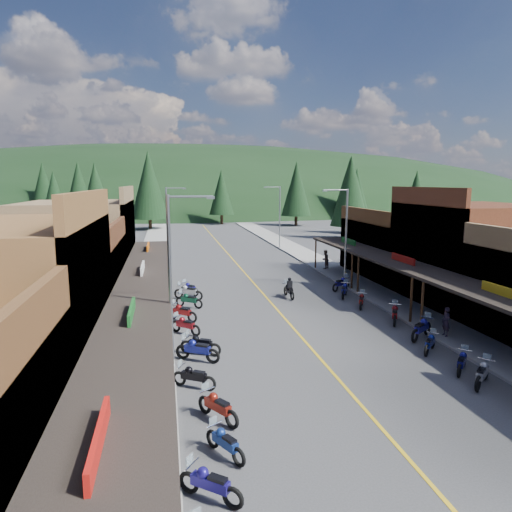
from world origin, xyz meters
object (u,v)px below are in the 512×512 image
pine_3 (221,192)px  rider_on_bike (289,289)px  bike_east_6 (422,327)px  pedestrian_east_b (325,259)px  bike_west_2 (225,441)px  bike_east_10 (341,283)px  pine_5 (350,184)px  bike_west_11 (190,288)px  bike_west_6 (200,343)px  bike_west_1 (210,482)px  bike_west_3 (218,405)px  bike_west_7 (185,324)px  streetlight_2 (344,233)px  bike_west_9 (189,299)px  streetlight_1 (168,221)px  bike_east_3 (482,372)px  shop_east_3 (400,248)px  shop_west_2 (56,284)px  pine_10 (96,193)px  bike_east_7 (395,313)px  streetlight_0 (173,273)px  pine_11 (351,191)px  pine_4 (296,189)px  pine_6 (416,191)px  bike_east_5 (430,342)px  pine_2 (149,185)px  pedestrian_east_a (446,322)px  bike_west_4 (194,376)px  shop_east_2 (469,254)px  pine_9 (356,195)px  pine_7 (43,188)px  pine_8 (55,201)px  shop_west_3 (82,246)px  streetlight_3 (279,214)px  bike_west_10 (188,291)px  pine_1 (79,188)px  bike_east_8 (361,300)px  bike_east_4 (462,361)px  bike_west_5 (197,349)px  bike_west_8 (182,311)px

pine_3 → rider_on_bike: pine_3 is taller
bike_east_6 → pedestrian_east_b: size_ratio=1.26×
bike_west_2 → bike_east_10: 23.57m
pine_5 → bike_west_11: 75.83m
bike_west_6 → bike_west_1: bearing=-156.5°
bike_west_3 → bike_east_6: bearing=-5.2°
bike_west_7 → rider_on_bike: 10.46m
pine_3 → pedestrian_east_b: (3.94, -50.88, -5.41)m
streetlight_2 → bike_west_9: size_ratio=3.90×
streetlight_1 → bike_east_3: bearing=-68.7°
shop_east_3 → bike_west_1: (-20.01, -26.75, -1.97)m
shop_west_2 → pine_10: (-4.25, 48.30, 4.25)m
bike_west_11 → bike_east_7: (11.92, -9.60, 0.07)m
streetlight_0 → bike_west_1: streetlight_0 is taller
pine_3 → pine_11: 32.26m
streetlight_2 → pine_4: size_ratio=0.64×
pine_6 → bike_west_9: bearing=-130.8°
bike_east_5 → pine_2: bearing=148.5°
pine_10 → bike_west_2: size_ratio=6.22×
pine_2 → pine_4: 28.08m
pedestrian_east_a → pedestrian_east_b: (0.20, 20.06, 0.11)m
bike_west_4 → bike_west_6: (0.55, 3.68, 0.04)m
shop_east_2 → bike_east_5: size_ratio=5.79×
pine_4 → pine_9: size_ratio=1.16×
pine_7 → bike_west_4: 88.55m
shop_east_3 → pine_8: size_ratio=1.09×
shop_west_3 → bike_east_10: 20.80m
bike_east_7 → pine_10: bearing=143.0°
pine_4 → pine_7: (-50.00, 16.00, 0.00)m
streetlight_3 → bike_west_10: (-12.71, -23.76, -3.81)m
bike_west_2 → bike_east_10: bearing=29.2°
streetlight_0 → pine_4: (24.95, 66.00, 2.78)m
bike_west_11 → pine_1: bearing=70.4°
shop_west_2 → pine_1: (-10.25, 68.30, 4.70)m
streetlight_0 → pine_3: size_ratio=0.73×
streetlight_2 → pine_9: size_ratio=0.74×
shop_west_2 → pedestrian_east_b: bearing=31.7°
pine_5 → bike_east_6: 81.91m
shop_west_2 → pedestrian_east_a: 22.56m
streetlight_2 → bike_east_8: size_ratio=4.14×
bike_east_10 → bike_east_4: bearing=-35.4°
shop_east_3 → bike_west_4: 28.20m
bike_west_5 → bike_west_8: size_ratio=1.03×
bike_west_5 → streetlight_0: bearing=142.5°
bike_west_7 → shop_west_3: bearing=73.1°
shop_west_3 → bike_east_10: (20.10, -4.48, -2.91)m
pine_6 → pine_8: (-68.00, -24.00, -0.51)m
streetlight_2 → pine_8: 43.18m
bike_west_7 → bike_east_7: size_ratio=0.93×
pine_11 → pine_4: bearing=95.2°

